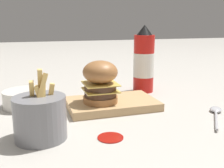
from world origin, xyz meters
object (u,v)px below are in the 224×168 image
(burger, at_px, (100,81))
(fries_basket, at_px, (40,117))
(serving_board, at_px, (112,104))
(ketchup_bottle, at_px, (144,62))
(side_bowl, at_px, (25,98))
(spoon, at_px, (216,112))

(burger, distance_m, fries_basket, 0.23)
(serving_board, distance_m, ketchup_bottle, 0.25)
(ketchup_bottle, height_order, side_bowl, ketchup_bottle)
(serving_board, xyz_separation_m, burger, (-0.04, -0.01, 0.08))
(ketchup_bottle, xyz_separation_m, side_bowl, (-0.42, -0.06, -0.08))
(serving_board, distance_m, side_bowl, 0.27)
(fries_basket, bearing_deg, serving_board, 36.61)
(serving_board, bearing_deg, ketchup_bottle, 41.14)
(spoon, bearing_deg, burger, 103.79)
(fries_basket, xyz_separation_m, side_bowl, (-0.03, 0.25, -0.02))
(burger, bearing_deg, side_bowl, 154.96)
(ketchup_bottle, bearing_deg, burger, -142.44)
(burger, relative_size, side_bowl, 0.94)
(serving_board, xyz_separation_m, side_bowl, (-0.25, 0.09, 0.02))
(serving_board, height_order, spoon, serving_board)
(ketchup_bottle, relative_size, fries_basket, 1.57)
(serving_board, distance_m, spoon, 0.30)
(burger, distance_m, spoon, 0.34)
(ketchup_bottle, relative_size, spoon, 1.57)
(ketchup_bottle, distance_m, side_bowl, 0.43)
(ketchup_bottle, bearing_deg, spoon, -72.58)
(serving_board, relative_size, side_bowl, 2.01)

